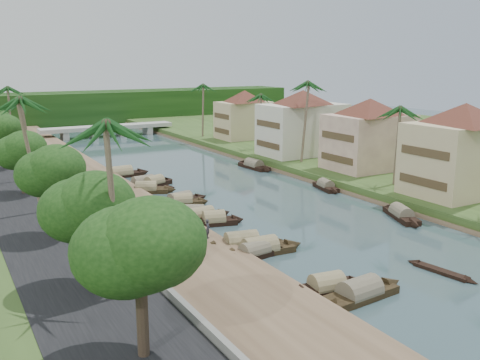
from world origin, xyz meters
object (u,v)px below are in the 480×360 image
bridge (107,129)px  sampan_1 (327,287)px  person_near (208,229)px  building_near (462,148)px  sampan_0 (360,293)px

bridge → sampan_1: size_ratio=4.03×
sampan_1 → person_near: size_ratio=4.08×
sampan_1 → person_near: (-3.04, 12.62, 1.24)m
building_near → sampan_1: size_ratio=2.14×
building_near → person_near: (-31.29, 1.07, -4.74)m
bridge → building_near: size_ratio=1.89×
bridge → building_near: (18.99, -74.00, 4.66)m
building_near → person_near: building_near is taller
building_near → sampan_0: size_ratio=1.73×
building_near → bridge: bearing=104.4°
sampan_1 → person_near: person_near is taller
sampan_0 → sampan_1: 2.33m
sampan_0 → bridge: bearing=80.1°
person_near → sampan_0: bearing=-134.2°
sampan_0 → building_near: bearing=21.9°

